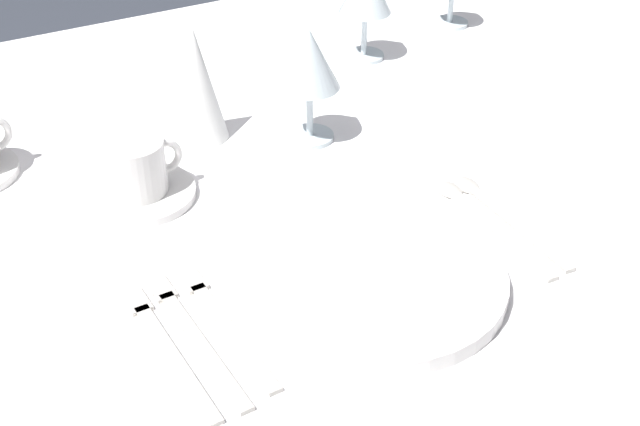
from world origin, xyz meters
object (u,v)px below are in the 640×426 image
Objects in this scene: dinner_plate at (377,279)px; fork_inner at (192,332)px; wine_glass_left at (309,63)px; napkin_folded at (197,84)px; spoon_soup at (478,215)px; fork_salad at (165,345)px; coffee_cup_left at (135,165)px; fork_outer at (222,320)px; spoon_dessert at (496,209)px.

fork_inner is (-0.19, 0.02, -0.01)m from dinner_plate.
wine_glass_left is 0.15m from napkin_folded.
spoon_soup is (0.36, 0.03, 0.00)m from fork_inner.
coffee_cup_left is at bearing 75.73° from fork_salad.
fork_salad is 0.39m from spoon_soup.
dinner_plate is 1.25× the size of spoon_soup.
spoon_soup is (0.39, 0.03, 0.00)m from fork_salad.
napkin_folded reaches higher than fork_outer.
dinner_plate is at bearing -163.74° from spoon_soup.
fork_salad is at bearing -137.49° from wine_glass_left.
fork_inner is 1.03× the size of fork_salad.
fork_inner is at bearing -98.34° from coffee_cup_left.
coffee_cup_left reaches higher than dinner_plate.
coffee_cup_left reaches higher than fork_outer.
fork_inner is 1.03× the size of spoon_dessert.
spoon_dessert is 0.41m from napkin_folded.
dinner_plate is 0.18m from spoon_soup.
fork_outer is 0.97× the size of spoon_dessert.
fork_inner is at bearing 7.82° from fork_salad.
wine_glass_left is (0.25, 0.28, 0.11)m from fork_outer.
wine_glass_left is at bearing -30.94° from napkin_folded.
dinner_plate is 0.20m from fork_inner.
fork_outer is 0.36m from spoon_dessert.
napkin_folded is (-0.23, 0.33, 0.08)m from spoon_dessert.
spoon_soup is 0.29m from wine_glass_left.
coffee_cup_left is at bearing -174.68° from wine_glass_left.
coffee_cup_left is (0.04, 0.26, 0.04)m from fork_inner.
spoon_soup is at bearing 16.26° from dinner_plate.
coffee_cup_left reaches higher than spoon_dessert.
fork_salad is (-0.06, -0.01, 0.00)m from fork_outer.
fork_outer and fork_inner have the same top height.
spoon_dessert is at bearing 3.76° from fork_outer.
coffee_cup_left is at bearing 144.45° from spoon_soup.
dinner_plate is 0.20m from spoon_dessert.
spoon_soup is 1.02× the size of spoon_dessert.
wine_glass_left is at bearing 42.51° from fork_salad.
fork_outer is 0.03m from fork_inner.
fork_outer is 0.06m from fork_salad.
dinner_plate is 0.33m from coffee_cup_left.
napkin_folded is at bearing 62.40° from fork_salad.
spoon_soup reaches higher than fork_inner.
dinner_plate is at bearing -106.06° from wine_glass_left.
napkin_folded is at bearing 95.35° from dinner_plate.
spoon_dessert reaches higher than fork_inner.
dinner_plate is 1.31× the size of fork_outer.
fork_inner and fork_salad have the same top height.
fork_outer is 2.14× the size of coffee_cup_left.
spoon_soup is 2.23× the size of coffee_cup_left.
spoon_soup is (0.17, 0.05, -0.01)m from dinner_plate.
wine_glass_left is (0.31, 0.29, 0.11)m from fork_salad.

